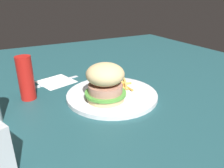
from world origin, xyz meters
name	(u,v)px	position (x,y,z in m)	size (l,w,h in m)	color
ground_plane	(102,96)	(0.00, 0.00, 0.00)	(1.60, 1.60, 0.00)	#1E474C
plate	(112,95)	(0.02, 0.02, 0.01)	(0.27, 0.27, 0.01)	silver
sandwich	(105,82)	(0.04, -0.01, 0.07)	(0.12, 0.12, 0.11)	tan
fries_pile	(120,85)	(-0.01, 0.07, 0.02)	(0.10, 0.09, 0.01)	gold
napkin	(56,82)	(-0.18, -0.09, 0.00)	(0.11, 0.11, 0.00)	white
fork	(56,81)	(-0.18, -0.09, 0.00)	(0.05, 0.17, 0.00)	silver
ketchup_bottle	(26,78)	(-0.09, -0.20, 0.06)	(0.04, 0.04, 0.13)	#B21914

